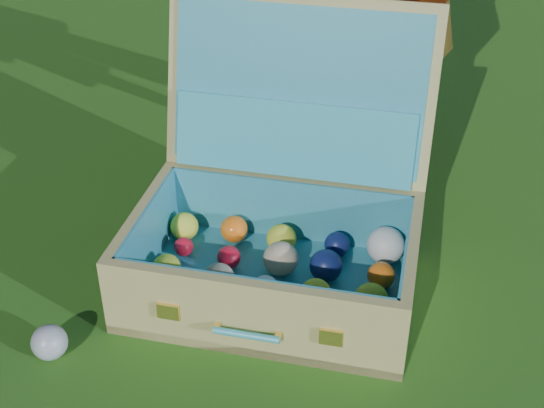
% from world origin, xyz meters
% --- Properties ---
extents(ground, '(60.00, 60.00, 0.00)m').
position_xyz_m(ground, '(0.00, 0.00, 0.00)').
color(ground, '#215114').
rests_on(ground, ground).
extents(stray_ball, '(0.08, 0.08, 0.08)m').
position_xyz_m(stray_ball, '(-0.38, -0.13, 0.04)').
color(stray_ball, '#4693B8').
rests_on(stray_ball, ground).
extents(suitcase, '(0.76, 0.71, 0.61)m').
position_xyz_m(suitcase, '(0.11, 0.16, 0.17)').
color(suitcase, tan).
rests_on(suitcase, ground).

